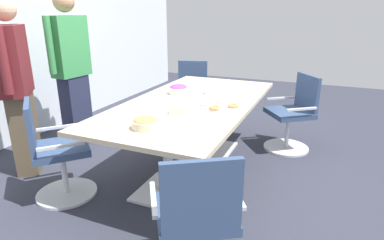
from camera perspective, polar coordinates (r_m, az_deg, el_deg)
The scene contains 14 objects.
ground_plane at distance 3.55m, azimuth 0.00°, elevation -8.51°, with size 10.00×10.00×0.01m, color #2D303D.
back_wall at distance 4.66m, azimuth -29.15°, elevation 13.77°, with size 8.00×0.10×2.80m, color silver.
conference_table at distance 3.31m, azimuth 0.00°, elevation 1.23°, with size 2.40×1.20×0.75m.
office_chair_0 at distance 3.12m, azimuth -22.98°, elevation -5.76°, with size 0.76×0.76×0.91m.
office_chair_1 at distance 2.03m, azimuth 0.76°, elevation -18.12°, with size 0.75×0.75×0.91m.
office_chair_2 at distance 4.08m, azimuth 17.36°, elevation 0.52°, with size 0.76×0.76×0.91m.
office_chair_3 at distance 4.84m, azimuth -0.12°, elevation 4.23°, with size 0.67×0.67×0.91m.
person_standing_0 at distance 3.62m, azimuth -28.47°, elevation 5.23°, with size 0.53×0.44×1.75m.
person_standing_1 at distance 4.16m, azimuth -20.47°, elevation 8.53°, with size 0.61×0.25×1.84m.
snack_bowl_cookies at distance 2.53m, azimuth -8.21°, elevation -0.49°, with size 0.22×0.22×0.09m.
snack_bowl_candy_mix at distance 3.57m, azimuth -2.39°, elevation 5.45°, with size 0.22×0.22×0.10m.
donut_platter at distance 3.09m, azimuth 4.87°, elevation 2.61°, with size 0.36×0.37×0.04m.
plate_stack at distance 3.58m, azimuth 3.49°, elevation 4.93°, with size 0.18×0.18×0.04m.
napkin_pile at distance 2.89m, azimuth -1.87°, elevation 1.95°, with size 0.17×0.17×0.07m, color white.
Camera 1 is at (-2.90, -1.24, 1.62)m, focal length 30.24 mm.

